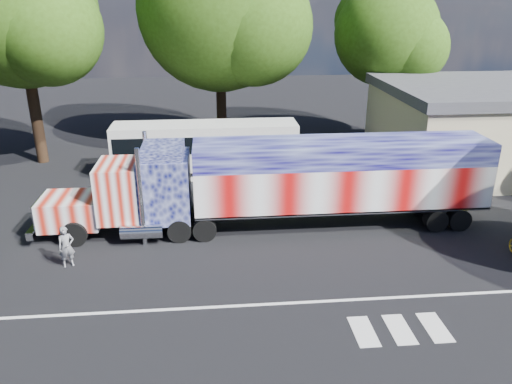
{
  "coord_description": "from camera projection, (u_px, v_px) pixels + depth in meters",
  "views": [
    {
      "loc": [
        -1.9,
        -17.8,
        10.18
      ],
      "look_at": [
        0.0,
        3.0,
        1.9
      ],
      "focal_mm": 35.0,
      "sensor_mm": 36.0,
      "label": 1
    }
  ],
  "objects": [
    {
      "name": "woman",
      "position": [
        66.0,
        247.0,
        19.8
      ],
      "size": [
        0.74,
        0.63,
        1.72
      ],
      "primitive_type": "imported",
      "rotation": [
        0.0,
        0.0,
        0.41
      ],
      "color": "slate",
      "rests_on": "ground"
    },
    {
      "name": "ground",
      "position": [
        263.0,
        262.0,
        20.39
      ],
      "size": [
        100.0,
        100.0,
        0.0
      ],
      "primitive_type": "plane",
      "color": "black"
    },
    {
      "name": "tree_nw_a",
      "position": [
        21.0,
        10.0,
        29.19
      ],
      "size": [
        9.6,
        9.14,
        13.95
      ],
      "color": "black",
      "rests_on": "ground"
    },
    {
      "name": "lane_markings",
      "position": [
        324.0,
        314.0,
        17.04
      ],
      "size": [
        30.0,
        2.67,
        0.01
      ],
      "color": "silver",
      "rests_on": "ground"
    },
    {
      "name": "coach_bus",
      "position": [
        206.0,
        149.0,
        29.72
      ],
      "size": [
        10.86,
        2.53,
        3.16
      ],
      "color": "silver",
      "rests_on": "ground"
    },
    {
      "name": "tree_n_mid",
      "position": [
        222.0,
        9.0,
        33.28
      ],
      "size": [
        11.53,
        10.98,
        14.82
      ],
      "color": "black",
      "rests_on": "ground"
    },
    {
      "name": "semi_truck",
      "position": [
        286.0,
        181.0,
        22.72
      ],
      "size": [
        20.64,
        3.26,
        4.4
      ],
      "color": "black",
      "rests_on": "ground"
    },
    {
      "name": "tree_ne_a",
      "position": [
        388.0,
        34.0,
        35.72
      ],
      "size": [
        7.83,
        7.46,
        11.32
      ],
      "color": "black",
      "rests_on": "ground"
    }
  ]
}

